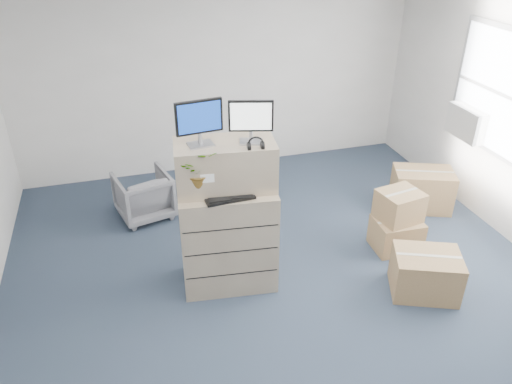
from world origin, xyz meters
TOP-DOWN VIEW (x-y plane):
  - ground at (0.00, 0.00)m, footprint 7.00×7.00m
  - wall_back at (0.00, 3.51)m, footprint 6.00×0.02m
  - ac_unit at (2.87, 1.40)m, footprint 0.24×0.60m
  - filing_cabinet_lower at (-0.54, 0.63)m, footprint 1.05×0.72m
  - filing_cabinet_upper at (-0.54, 0.68)m, footprint 1.04×0.61m
  - monitor_left at (-0.77, 0.68)m, footprint 0.46×0.20m
  - monitor_right at (-0.29, 0.61)m, footprint 0.42×0.22m
  - headphones at (-0.28, 0.46)m, footprint 0.16×0.04m
  - keyboard at (-0.55, 0.45)m, footprint 0.50×0.23m
  - mouse at (-0.19, 0.52)m, footprint 0.10×0.06m
  - water_bottle at (-0.47, 0.66)m, footprint 0.08×0.08m
  - phone_dock at (-0.57, 0.66)m, footprint 0.06×0.06m
  - external_drive at (-0.18, 0.67)m, footprint 0.23×0.20m
  - tissue_box at (-0.19, 0.70)m, footprint 0.29×0.18m
  - potted_plant at (-0.82, 0.58)m, footprint 0.42×0.45m
  - office_chair at (-1.31, 2.25)m, footprint 0.80×0.76m
  - cardboard_boxes at (1.83, 0.71)m, footprint 1.81×2.31m

SIDE VIEW (x-z plane):
  - ground at x=0.00m, z-range 0.00..0.00m
  - cardboard_boxes at x=1.83m, z-range -0.09..0.67m
  - office_chair at x=-1.31m, z-range 0.00..0.68m
  - filing_cabinet_lower at x=-0.54m, z-range 0.00..1.15m
  - keyboard at x=-0.55m, z-range 1.15..1.18m
  - mouse at x=-0.19m, z-range 1.15..1.19m
  - external_drive at x=-0.18m, z-range 1.15..1.21m
  - phone_dock at x=-0.57m, z-range 1.13..1.26m
  - ac_unit at x=2.87m, z-range 1.00..1.40m
  - tissue_box at x=-0.19m, z-range 1.21..1.32m
  - water_bottle at x=-0.47m, z-range 1.15..1.43m
  - potted_plant at x=-0.82m, z-range 1.18..1.59m
  - filing_cabinet_upper at x=-0.54m, z-range 1.15..1.65m
  - wall_back at x=0.00m, z-range 0.00..2.80m
  - headphones at x=-0.28m, z-range 1.61..1.77m
  - monitor_right at x=-0.29m, z-range 1.67..2.09m
  - monitor_left at x=-0.77m, z-range 1.67..2.12m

